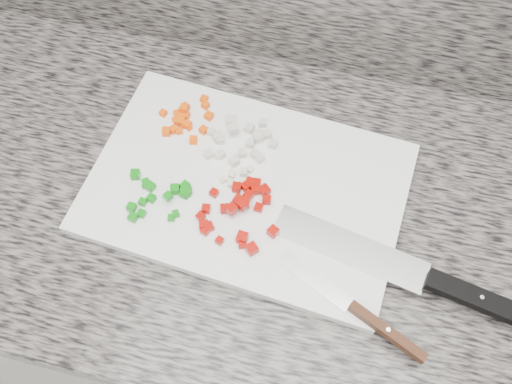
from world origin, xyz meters
TOP-DOWN VIEW (x-y plane):
  - cabinet at (0.00, 1.44)m, footprint 3.92×0.62m
  - countertop at (0.00, 1.44)m, footprint 3.96×0.64m
  - cutting_board at (-0.09, 1.45)m, footprint 0.52×0.37m
  - carrot_pile at (-0.22, 1.55)m, footprint 0.09×0.10m
  - onion_pile at (-0.12, 1.52)m, footprint 0.12×0.11m
  - green_pepper_pile at (-0.22, 1.40)m, footprint 0.10×0.09m
  - red_pepper_pile at (-0.09, 1.40)m, footprint 0.13×0.13m
  - garlic_pile at (-0.11, 1.46)m, footprint 0.05×0.05m
  - chef_knife at (0.21, 1.36)m, footprint 0.39×0.12m
  - paring_knife at (0.12, 1.28)m, footprint 0.23×0.12m

SIDE VIEW (x-z plane):
  - cabinet at x=0.00m, z-range 0.00..0.86m
  - countertop at x=0.00m, z-range 0.86..0.90m
  - cutting_board at x=-0.09m, z-range 0.90..0.92m
  - garlic_pile at x=-0.11m, z-range 0.92..0.93m
  - chef_knife at x=0.21m, z-range 0.91..0.93m
  - paring_knife at x=0.12m, z-range 0.91..0.93m
  - carrot_pile at x=-0.22m, z-range 0.91..0.93m
  - green_pepper_pile at x=-0.22m, z-range 0.91..0.93m
  - onion_pile at x=-0.12m, z-range 0.91..0.94m
  - red_pepper_pile at x=-0.09m, z-range 0.91..0.94m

